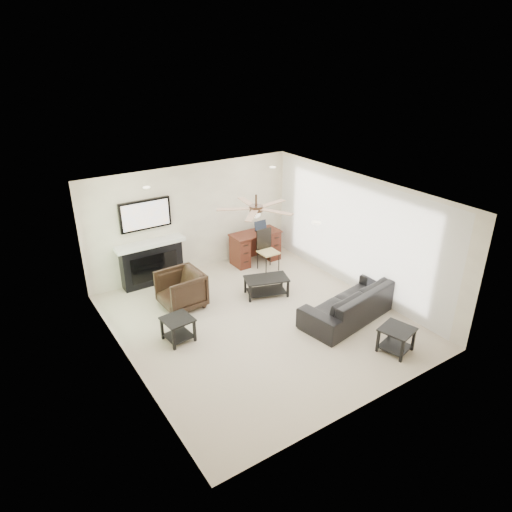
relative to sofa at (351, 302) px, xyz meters
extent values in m
plane|color=beige|center=(-1.60, 0.83, -0.32)|extent=(5.50, 5.50, 0.00)
cube|color=white|center=(-1.60, 0.83, 2.18)|extent=(5.00, 5.50, 0.04)
cube|color=silver|center=(-1.60, 3.58, 0.93)|extent=(5.00, 0.04, 2.50)
cube|color=silver|center=(-1.60, -1.92, 0.93)|extent=(5.00, 0.04, 2.50)
cube|color=silver|center=(-4.10, 0.83, 0.93)|extent=(0.04, 5.50, 2.50)
cube|color=silver|center=(0.90, 0.83, 0.93)|extent=(0.04, 5.50, 2.50)
cube|color=white|center=(0.85, 0.93, 0.91)|extent=(0.04, 5.10, 2.40)
cube|color=#93BC89|center=(-4.06, 2.38, 0.73)|extent=(0.04, 1.80, 2.10)
cylinder|color=#382619|center=(-1.60, 0.93, 1.93)|extent=(1.40, 1.40, 0.30)
imported|color=black|center=(0.00, 0.00, 0.00)|extent=(2.34, 1.23, 0.65)
imported|color=black|center=(-2.60, 2.15, 0.06)|extent=(0.87, 0.85, 0.76)
cube|color=black|center=(-0.90, 1.60, -0.12)|extent=(1.01, 0.76, 0.40)
cube|color=black|center=(-0.15, -1.25, -0.10)|extent=(0.64, 0.64, 0.45)
cube|color=black|center=(-3.15, 1.10, -0.10)|extent=(0.55, 0.55, 0.45)
cube|color=black|center=(-2.70, 3.41, 0.63)|extent=(1.52, 0.34, 1.91)
cube|color=#38140E|center=(-0.18, 3.13, 0.06)|extent=(1.22, 0.56, 0.76)
cube|color=black|center=(-0.18, 2.58, 0.16)|extent=(0.42, 0.44, 0.97)
cube|color=black|center=(0.02, 3.11, 0.55)|extent=(0.33, 0.24, 0.23)
camera|label=1|loc=(-5.74, -5.39, 4.48)|focal=32.00mm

